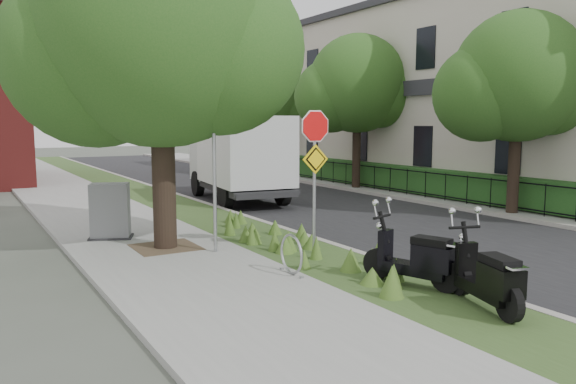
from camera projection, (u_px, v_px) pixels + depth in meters
name	position (u px, v px, depth m)	size (l,w,h in m)	color
ground	(381.00, 256.00, 12.45)	(120.00, 120.00, 0.00)	#4C5147
sidewalk_near	(89.00, 209.00, 18.81)	(3.50, 60.00, 0.12)	gray
verge	(168.00, 203.00, 20.21)	(2.00, 60.00, 0.12)	#354E21
kerb_near	(194.00, 201.00, 20.71)	(0.20, 60.00, 0.13)	#9E9991
road	(276.00, 196.00, 22.50)	(7.00, 60.00, 0.01)	black
kerb_far	(347.00, 189.00, 24.27)	(0.20, 60.00, 0.13)	#9E9991
footpath_far	(377.00, 187.00, 25.13)	(3.20, 60.00, 0.12)	gray
street_tree_main	(155.00, 37.00, 12.22)	(6.21, 5.54, 7.66)	black
bare_post	(214.00, 161.00, 12.10)	(0.08, 0.08, 4.00)	#A5A8AD
bike_hoop	(291.00, 254.00, 10.51)	(0.06, 0.78, 0.77)	#A5A8AD
sign_assembly	(315.00, 152.00, 11.95)	(0.94, 0.08, 3.22)	#A5A8AD
fence_far	(360.00, 174.00, 24.55)	(0.04, 24.00, 1.00)	black
hedge_far	(372.00, 174.00, 24.91)	(1.00, 24.00, 1.10)	#1D4719
terrace_houses	(433.00, 96.00, 26.30)	(7.40, 26.40, 8.20)	#BFB3A3
far_tree_a	(516.00, 83.00, 17.21)	(4.60, 4.10, 6.22)	black
far_tree_b	(355.00, 89.00, 24.00)	(4.83, 4.31, 6.56)	black
far_tree_c	(266.00, 104.00, 30.87)	(4.37, 3.89, 5.93)	black
scooter_near	(491.00, 284.00, 8.40)	(0.74, 1.82, 0.89)	black
scooter_far	(422.00, 263.00, 9.64)	(0.81, 1.81, 0.90)	black
box_truck	(239.00, 154.00, 20.82)	(3.05, 6.20, 2.70)	#262628
utility_cabinet	(110.00, 212.00, 13.73)	(1.19, 1.01, 1.35)	#262628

